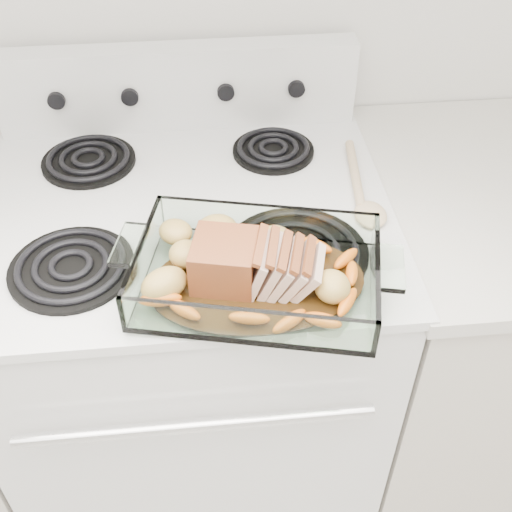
{
  "coord_description": "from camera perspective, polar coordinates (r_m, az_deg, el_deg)",
  "views": [
    {
      "loc": [
        0.04,
        0.69,
        1.68
      ],
      "look_at": [
        0.12,
        1.44,
        0.99
      ],
      "focal_mm": 45.0,
      "sensor_mm": 36.0,
      "label": 1
    }
  ],
  "objects": [
    {
      "name": "pork_roast",
      "position": [
        1.0,
        -1.02,
        -0.91
      ],
      "size": [
        0.2,
        0.1,
        0.08
      ],
      "rotation": [
        0.0,
        0.0,
        0.06
      ],
      "color": "brown",
      "rests_on": "baking_dish"
    },
    {
      "name": "electric_range",
      "position": [
        1.54,
        -5.16,
        -8.86
      ],
      "size": [
        0.78,
        0.7,
        1.12
      ],
      "color": "white",
      "rests_on": "ground"
    },
    {
      "name": "counter_right",
      "position": [
        1.67,
        18.43,
        -7.0
      ],
      "size": [
        0.58,
        0.68,
        0.93
      ],
      "color": "beige",
      "rests_on": "ground"
    },
    {
      "name": "baking_dish",
      "position": [
        1.02,
        0.11,
        -1.93
      ],
      "size": [
        0.38,
        0.25,
        0.07
      ],
      "rotation": [
        0.0,
        0.0,
        -0.23
      ],
      "color": "white",
      "rests_on": "electric_range"
    },
    {
      "name": "roast_vegetables",
      "position": [
        1.05,
        -0.35,
        -0.01
      ],
      "size": [
        0.39,
        0.21,
        0.05
      ],
      "rotation": [
        0.0,
        0.0,
        0.36
      ],
      "color": "orange",
      "rests_on": "baking_dish"
    },
    {
      "name": "wooden_spoon",
      "position": [
        1.24,
        9.53,
        5.31
      ],
      "size": [
        0.06,
        0.28,
        0.02
      ],
      "rotation": [
        0.0,
        0.0,
        -0.11
      ],
      "color": "#D5B283",
      "rests_on": "electric_range"
    }
  ]
}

